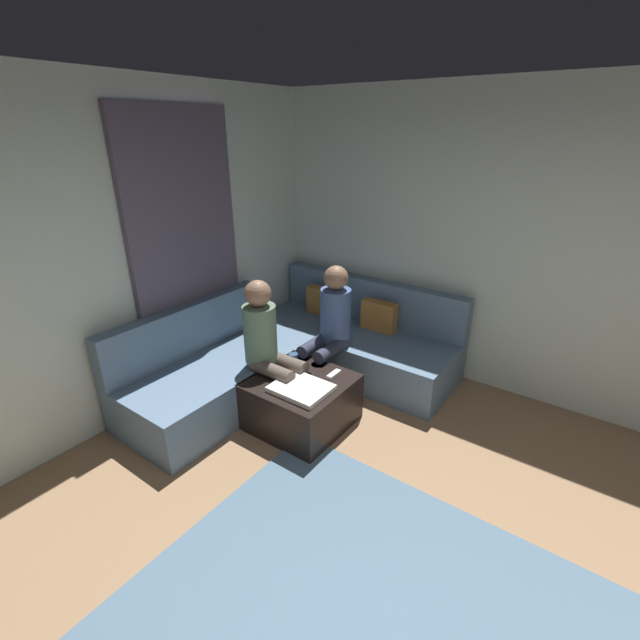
% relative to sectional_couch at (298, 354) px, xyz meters
% --- Properties ---
extents(wall_back, '(6.00, 0.12, 2.70)m').
position_rel_sectional_couch_xyz_m(wall_back, '(2.08, 1.06, 1.07)').
color(wall_back, silver).
rests_on(wall_back, ground_plane).
extents(wall_left, '(0.12, 6.00, 2.70)m').
position_rel_sectional_couch_xyz_m(wall_left, '(-0.86, -1.88, 1.07)').
color(wall_left, silver).
rests_on(wall_left, ground_plane).
extents(curtain_panel, '(0.06, 1.10, 2.50)m').
position_rel_sectional_couch_xyz_m(curtain_panel, '(-0.76, -0.58, 0.97)').
color(curtain_panel, '#595166').
rests_on(curtain_panel, ground_plane).
extents(sectional_couch, '(2.10, 2.55, 0.87)m').
position_rel_sectional_couch_xyz_m(sectional_couch, '(0.00, 0.00, 0.00)').
color(sectional_couch, slate).
rests_on(sectional_couch, ground_plane).
extents(ottoman, '(0.76, 0.76, 0.42)m').
position_rel_sectional_couch_xyz_m(ottoman, '(0.47, -0.54, -0.07)').
color(ottoman, black).
rests_on(ottoman, ground_plane).
extents(folded_blanket, '(0.44, 0.36, 0.04)m').
position_rel_sectional_couch_xyz_m(folded_blanket, '(0.57, -0.66, 0.16)').
color(folded_blanket, white).
rests_on(folded_blanket, ottoman).
extents(coffee_mug, '(0.08, 0.08, 0.10)m').
position_rel_sectional_couch_xyz_m(coffee_mug, '(0.25, -0.36, 0.19)').
color(coffee_mug, '#334C72').
rests_on(coffee_mug, ottoman).
extents(game_remote, '(0.05, 0.15, 0.02)m').
position_rel_sectional_couch_xyz_m(game_remote, '(0.65, -0.32, 0.15)').
color(game_remote, white).
rests_on(game_remote, ottoman).
extents(person_on_couch_back, '(0.30, 0.60, 1.20)m').
position_rel_sectional_couch_xyz_m(person_on_couch_back, '(0.34, 0.06, 0.38)').
color(person_on_couch_back, '#2D3347').
rests_on(person_on_couch_back, ground_plane).
extents(person_on_couch_side, '(0.60, 0.30, 1.20)m').
position_rel_sectional_couch_xyz_m(person_on_couch_side, '(0.15, -0.55, 0.38)').
color(person_on_couch_side, brown).
rests_on(person_on_couch_side, ground_plane).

